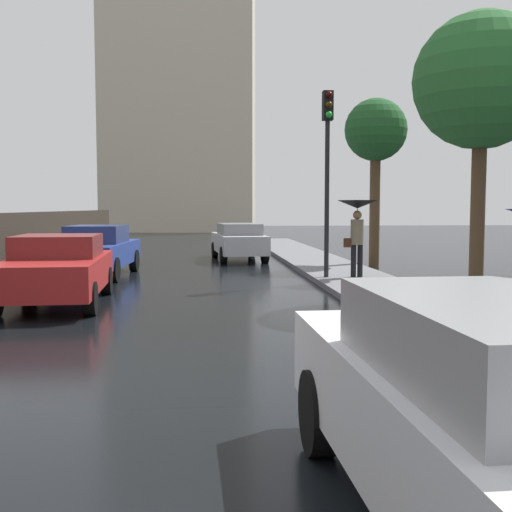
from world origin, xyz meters
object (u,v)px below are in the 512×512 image
at_px(car_white_mid_road, 510,416).
at_px(street_tree_far, 376,134).
at_px(car_blue_behind_camera, 98,250).
at_px(traffic_light, 327,150).
at_px(car_silver_near_kerb, 239,241).
at_px(street_tree_near, 481,83).
at_px(pedestrian_with_umbrella_near, 357,216).
at_px(car_red_far_ahead, 57,269).

relative_size(car_white_mid_road, street_tree_far, 0.80).
xyz_separation_m(car_blue_behind_camera, traffic_light, (6.23, -1.96, 2.70)).
bearing_deg(street_tree_far, car_silver_near_kerb, 145.89).
xyz_separation_m(car_white_mid_road, traffic_light, (1.54, 12.79, 2.67)).
xyz_separation_m(car_blue_behind_camera, street_tree_near, (8.93, -4.99, 3.88)).
height_order(pedestrian_with_umbrella_near, street_tree_far, street_tree_far).
height_order(car_blue_behind_camera, pedestrian_with_umbrella_near, pedestrian_with_umbrella_near).
relative_size(car_red_far_ahead, traffic_light, 0.89).
bearing_deg(car_white_mid_road, car_blue_behind_camera, 106.43).
relative_size(car_blue_behind_camera, traffic_light, 0.93).
bearing_deg(car_white_mid_road, car_red_far_ahead, 114.82).
bearing_deg(pedestrian_with_umbrella_near, car_white_mid_road, -102.75).
xyz_separation_m(car_white_mid_road, car_blue_behind_camera, (-4.68, 14.76, -0.04)).
bearing_deg(traffic_light, car_silver_near_kerb, 104.73).
relative_size(pedestrian_with_umbrella_near, traffic_light, 0.42).
height_order(car_white_mid_road, pedestrian_with_umbrella_near, pedestrian_with_umbrella_near).
bearing_deg(car_white_mid_road, pedestrian_with_umbrella_near, 78.43).
bearing_deg(pedestrian_with_umbrella_near, traffic_light, 173.94).
distance_m(street_tree_near, street_tree_far, 7.24).
distance_m(traffic_light, street_tree_near, 4.23).
xyz_separation_m(car_silver_near_kerb, traffic_light, (1.88, -7.15, 2.72)).
bearing_deg(traffic_light, pedestrian_with_umbrella_near, -3.71).
bearing_deg(car_silver_near_kerb, street_tree_near, -70.22).
bearing_deg(car_white_mid_road, street_tree_far, 75.55).
bearing_deg(pedestrian_with_umbrella_near, street_tree_far, 66.20).
bearing_deg(street_tree_near, street_tree_far, 91.89).
distance_m(car_white_mid_road, street_tree_near, 11.33).
xyz_separation_m(car_red_far_ahead, street_tree_far, (8.69, 7.40, 3.66)).
xyz_separation_m(car_red_far_ahead, traffic_light, (6.22, 3.19, 2.73)).
bearing_deg(car_red_far_ahead, car_silver_near_kerb, -115.16).
relative_size(car_red_far_ahead, street_tree_far, 0.78).
bearing_deg(car_silver_near_kerb, street_tree_far, -38.59).
distance_m(car_silver_near_kerb, traffic_light, 7.88).
bearing_deg(car_blue_behind_camera, street_tree_far, -161.08).
distance_m(pedestrian_with_umbrella_near, street_tree_far, 5.28).
height_order(car_silver_near_kerb, street_tree_far, street_tree_far).
bearing_deg(traffic_light, street_tree_near, -48.19).
relative_size(pedestrian_with_umbrella_near, street_tree_near, 0.33).
relative_size(car_blue_behind_camera, street_tree_near, 0.74).
relative_size(traffic_light, street_tree_near, 0.79).
distance_m(car_white_mid_road, car_blue_behind_camera, 15.48).
bearing_deg(car_red_far_ahead, traffic_light, -155.21).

